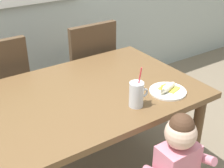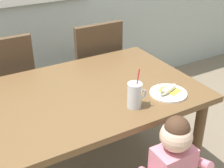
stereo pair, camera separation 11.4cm
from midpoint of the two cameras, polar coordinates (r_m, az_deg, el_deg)
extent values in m
cube|color=brown|center=(1.97, -2.94, -1.82)|extent=(1.40, 0.95, 0.04)
cylinder|color=brown|center=(2.24, 16.71, -10.41)|extent=(0.07, 0.07, 0.70)
cylinder|color=brown|center=(2.73, 4.98, -1.69)|extent=(0.07, 0.07, 0.70)
cube|color=#4C3826|center=(2.69, -17.80, -1.14)|extent=(0.44, 0.44, 0.06)
cube|color=#4C3826|center=(2.39, -17.58, 2.46)|extent=(0.42, 0.05, 0.48)
cylinder|color=black|center=(3.00, -14.54, -2.71)|extent=(0.04, 0.04, 0.42)
cylinder|color=black|center=(2.69, -12.15, -6.36)|extent=(0.04, 0.04, 0.42)
cube|color=#4C3826|center=(2.86, -2.97, 2.11)|extent=(0.44, 0.44, 0.06)
cube|color=#4C3826|center=(2.59, -1.07, 5.79)|extent=(0.42, 0.05, 0.48)
cylinder|color=black|center=(3.20, -1.41, 0.29)|extent=(0.04, 0.04, 0.42)
cylinder|color=black|center=(3.06, -7.66, -1.38)|extent=(0.04, 0.04, 0.42)
cylinder|color=black|center=(2.91, 2.20, -2.74)|extent=(0.04, 0.04, 0.42)
cylinder|color=black|center=(2.76, -4.54, -4.77)|extent=(0.04, 0.04, 0.42)
sphere|color=beige|center=(1.65, 13.65, -9.28)|extent=(0.17, 0.17, 0.17)
sphere|color=#472D1E|center=(1.62, 13.83, -7.97)|extent=(0.13, 0.13, 0.13)
cylinder|color=pink|center=(1.85, 16.63, -13.19)|extent=(0.05, 0.24, 0.13)
cylinder|color=silver|center=(1.77, 6.00, -2.09)|extent=(0.08, 0.08, 0.15)
cylinder|color=#B2D184|center=(1.79, 5.95, -2.91)|extent=(0.07, 0.07, 0.08)
torus|color=silver|center=(1.81, 7.48, -1.82)|extent=(0.06, 0.01, 0.06)
cylinder|color=#E5333F|center=(1.74, 6.43, -0.19)|extent=(0.01, 0.05, 0.22)
cylinder|color=white|center=(1.96, 11.91, -1.67)|extent=(0.23, 0.23, 0.01)
ellipsoid|color=#F4EAC6|center=(1.95, 11.88, -0.99)|extent=(0.18, 0.09, 0.04)
cube|color=yellow|center=(1.97, 13.15, -1.45)|extent=(0.10, 0.06, 0.01)
cube|color=yellow|center=(1.99, 11.22, -0.85)|extent=(0.10, 0.06, 0.01)
cylinder|color=yellow|center=(1.88, 10.75, -0.93)|extent=(0.03, 0.02, 0.03)
camera|label=1|loc=(0.06, -88.29, 0.92)|focal=49.98mm
camera|label=2|loc=(0.06, 91.71, -0.92)|focal=49.98mm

